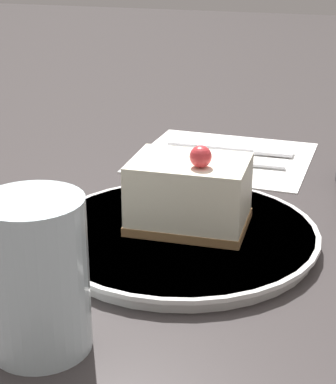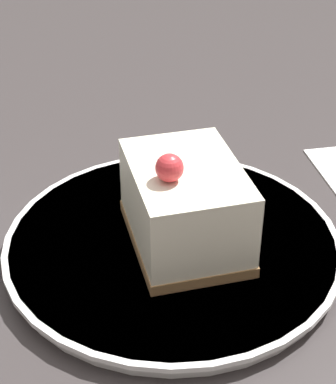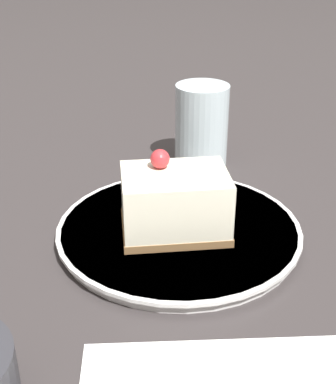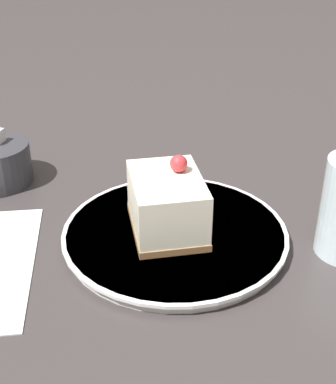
{
  "view_description": "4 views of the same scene",
  "coord_description": "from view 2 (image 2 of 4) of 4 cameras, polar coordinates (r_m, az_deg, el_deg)",
  "views": [
    {
      "loc": [
        0.53,
        0.18,
        0.27
      ],
      "look_at": [
        -0.01,
        -0.01,
        0.04
      ],
      "focal_mm": 60.0,
      "sensor_mm": 36.0,
      "label": 1
    },
    {
      "loc": [
        0.08,
        0.39,
        0.31
      ],
      "look_at": [
        0.01,
        -0.0,
        0.05
      ],
      "focal_mm": 60.0,
      "sensor_mm": 36.0,
      "label": 2
    },
    {
      "loc": [
        -0.48,
        0.04,
        0.31
      ],
      "look_at": [
        -0.01,
        0.02,
        0.07
      ],
      "focal_mm": 50.0,
      "sensor_mm": 36.0,
      "label": 3
    },
    {
      "loc": [
        -0.06,
        -0.5,
        0.36
      ],
      "look_at": [
        0.0,
        0.02,
        0.06
      ],
      "focal_mm": 50.0,
      "sensor_mm": 36.0,
      "label": 4
    }
  ],
  "objects": [
    {
      "name": "ground_plane",
      "position": [
        0.51,
        1.17,
        -4.71
      ],
      "size": [
        4.0,
        4.0,
        0.0
      ],
      "primitive_type": "plane",
      "color": "#383333"
    },
    {
      "name": "plate",
      "position": [
        0.5,
        0.39,
        -4.68
      ],
      "size": [
        0.26,
        0.26,
        0.01
      ],
      "color": "silver",
      "rests_on": "ground_plane"
    },
    {
      "name": "cake_slice",
      "position": [
        0.47,
        1.31,
        -1.21
      ],
      "size": [
        0.09,
        0.11,
        0.09
      ],
      "rotation": [
        0.0,
        0.0,
        0.07
      ],
      "color": "olive",
      "rests_on": "plate"
    }
  ]
}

